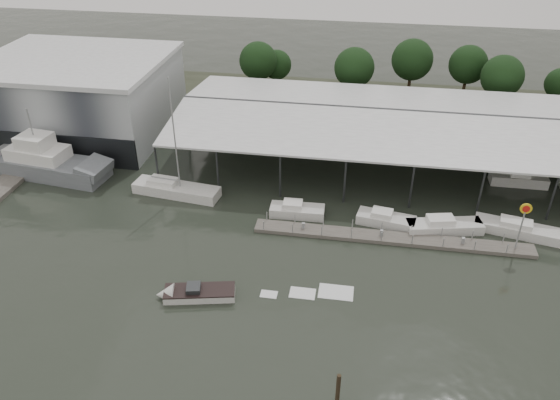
% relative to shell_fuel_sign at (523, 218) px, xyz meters
% --- Properties ---
extents(ground, '(200.00, 200.00, 0.00)m').
position_rel_shell_fuel_sign_xyz_m(ground, '(-27.00, -9.99, -3.93)').
color(ground, '#242A22').
rests_on(ground, ground).
extents(land_strip_far, '(140.00, 30.00, 0.30)m').
position_rel_shell_fuel_sign_xyz_m(land_strip_far, '(-27.00, 32.01, -3.83)').
color(land_strip_far, '#3E4433').
rests_on(land_strip_far, ground).
extents(land_strip_west, '(20.00, 40.00, 0.30)m').
position_rel_shell_fuel_sign_xyz_m(land_strip_west, '(-67.00, 20.01, -3.83)').
color(land_strip_west, '#3E4433').
rests_on(land_strip_west, ground).
extents(storage_warehouse, '(24.50, 20.50, 10.50)m').
position_rel_shell_fuel_sign_xyz_m(storage_warehouse, '(-55.00, 19.95, 1.36)').
color(storage_warehouse, '#A3A9AD').
rests_on(storage_warehouse, ground).
extents(covered_boat_shed, '(58.24, 24.00, 6.96)m').
position_rel_shell_fuel_sign_xyz_m(covered_boat_shed, '(-10.00, 18.01, 2.20)').
color(covered_boat_shed, silver).
rests_on(covered_boat_shed, ground).
extents(trawler_dock, '(3.00, 18.00, 0.50)m').
position_rel_shell_fuel_sign_xyz_m(trawler_dock, '(-57.00, 4.01, -3.68)').
color(trawler_dock, '#67635B').
rests_on(trawler_dock, ground).
extents(floating_dock, '(28.00, 2.00, 1.40)m').
position_rel_shell_fuel_sign_xyz_m(floating_dock, '(-12.00, 0.01, -3.72)').
color(floating_dock, '#67635B').
rests_on(floating_dock, ground).
extents(shell_fuel_sign, '(1.10, 0.18, 5.55)m').
position_rel_shell_fuel_sign_xyz_m(shell_fuel_sign, '(0.00, 0.00, 0.00)').
color(shell_fuel_sign, gray).
rests_on(shell_fuel_sign, ground).
extents(grey_trawler, '(16.13, 6.40, 8.84)m').
position_rel_shell_fuel_sign_xyz_m(grey_trawler, '(-53.31, 7.04, -2.35)').
color(grey_trawler, slate).
rests_on(grey_trawler, ground).
extents(white_sailboat, '(10.36, 3.89, 14.25)m').
position_rel_shell_fuel_sign_xyz_m(white_sailboat, '(-36.52, 5.04, -3.27)').
color(white_sailboat, silver).
rests_on(white_sailboat, ground).
extents(speedboat_underway, '(17.72, 5.55, 2.00)m').
position_rel_shell_fuel_sign_xyz_m(speedboat_underway, '(-29.29, -11.57, -3.53)').
color(speedboat_underway, silver).
rests_on(speedboat_underway, ground).
extents(moored_cruiser_0, '(5.90, 2.36, 1.70)m').
position_rel_shell_fuel_sign_xyz_m(moored_cruiser_0, '(-22.11, 2.96, -3.31)').
color(moored_cruiser_0, silver).
rests_on(moored_cruiser_0, ground).
extents(moored_cruiser_1, '(6.36, 3.25, 1.70)m').
position_rel_shell_fuel_sign_xyz_m(moored_cruiser_1, '(-12.60, 2.76, -3.31)').
color(moored_cruiser_1, silver).
rests_on(moored_cruiser_1, ground).
extents(moored_cruiser_2, '(8.06, 3.81, 1.70)m').
position_rel_shell_fuel_sign_xyz_m(moored_cruiser_2, '(-6.63, 2.47, -3.31)').
color(moored_cruiser_2, silver).
rests_on(moored_cruiser_2, ground).
extents(moored_cruiser_3, '(9.17, 4.09, 1.70)m').
position_rel_shell_fuel_sign_xyz_m(moored_cruiser_3, '(0.95, 3.14, -3.31)').
color(moored_cruiser_3, silver).
rests_on(moored_cruiser_3, ground).
extents(horizon_tree_line, '(70.62, 11.52, 9.65)m').
position_rel_shell_fuel_sign_xyz_m(horizon_tree_line, '(-1.98, 37.91, 2.01)').
color(horizon_tree_line, '#302315').
rests_on(horizon_tree_line, ground).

